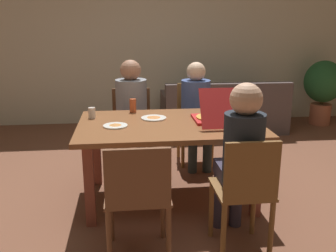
% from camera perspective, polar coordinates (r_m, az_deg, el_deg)
% --- Properties ---
extents(ground_plane, '(20.00, 20.00, 0.00)m').
position_cam_1_polar(ground_plane, '(3.65, 0.18, -10.74)').
color(ground_plane, brown).
extents(back_wall, '(7.87, 0.12, 2.75)m').
position_cam_1_polar(back_wall, '(6.19, -3.02, 13.29)').
color(back_wall, beige).
rests_on(back_wall, ground).
extents(dining_table, '(1.62, 1.08, 0.74)m').
position_cam_1_polar(dining_table, '(3.41, 0.19, -0.96)').
color(dining_table, brown).
rests_on(dining_table, ground).
extents(chair_0, '(0.45, 0.39, 0.88)m').
position_cam_1_polar(chair_0, '(4.34, -5.47, 0.50)').
color(chair_0, brown).
rests_on(chair_0, ground).
extents(person_0, '(0.34, 0.55, 1.22)m').
position_cam_1_polar(person_0, '(4.16, -5.52, 3.05)').
color(person_0, '#2E2D45').
rests_on(person_0, ground).
extents(chair_1, '(0.38, 0.42, 0.89)m').
position_cam_1_polar(chair_1, '(2.67, 11.53, -9.47)').
color(chair_1, brown).
rests_on(chair_1, ground).
extents(person_1, '(0.28, 0.51, 1.23)m').
position_cam_1_polar(person_1, '(2.72, 10.80, -3.97)').
color(person_1, '#363042').
rests_on(person_1, ground).
extents(chair_2, '(0.39, 0.41, 0.91)m').
position_cam_1_polar(chair_2, '(4.47, 3.92, 1.17)').
color(chair_2, olive).
rests_on(chair_2, ground).
extents(person_2, '(0.33, 0.54, 1.18)m').
position_cam_1_polar(person_2, '(4.28, 4.32, 3.13)').
color(person_2, '#2D3B3D').
rests_on(person_2, ground).
extents(chair_3, '(0.44, 0.44, 0.87)m').
position_cam_1_polar(chair_3, '(2.55, -4.59, -10.24)').
color(chair_3, brown).
rests_on(chair_3, ground).
extents(pizza_box_0, '(0.36, 0.56, 0.33)m').
position_cam_1_polar(pizza_box_0, '(3.44, 7.09, 1.42)').
color(pizza_box_0, red).
rests_on(pizza_box_0, dining_table).
extents(plate_0, '(0.24, 0.24, 0.03)m').
position_cam_1_polar(plate_0, '(3.53, -2.17, 1.27)').
color(plate_0, white).
rests_on(plate_0, dining_table).
extents(plate_1, '(0.21, 0.21, 0.03)m').
position_cam_1_polar(plate_1, '(3.30, -7.93, 0.09)').
color(plate_1, white).
rests_on(plate_1, dining_table).
extents(drinking_glass_0, '(0.07, 0.07, 0.10)m').
position_cam_1_polar(drinking_glass_0, '(3.61, -11.40, 1.95)').
color(drinking_glass_0, silver).
rests_on(drinking_glass_0, dining_table).
extents(drinking_glass_1, '(0.07, 0.07, 0.13)m').
position_cam_1_polar(drinking_glass_1, '(3.79, -5.31, 3.09)').
color(drinking_glass_1, '#BD4F29').
rests_on(drinking_glass_1, dining_table).
extents(couch, '(1.82, 0.88, 0.77)m').
position_cam_1_polar(couch, '(5.81, 8.25, 1.96)').
color(couch, '#564948').
rests_on(couch, ground).
extents(potted_plant, '(0.60, 0.60, 1.02)m').
position_cam_1_polar(potted_plant, '(6.52, 22.34, 5.63)').
color(potted_plant, '#BC694A').
rests_on(potted_plant, ground).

